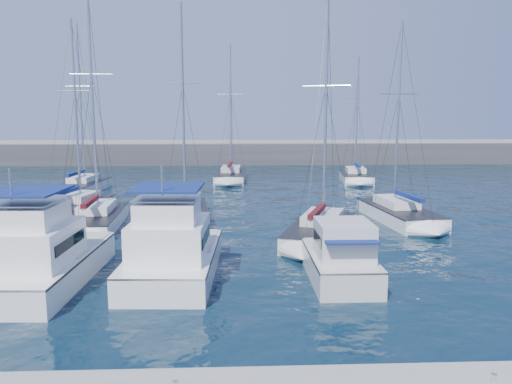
{
  "coord_description": "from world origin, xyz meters",
  "views": [
    {
      "loc": [
        1.49,
        -22.44,
        7.34
      ],
      "look_at": [
        2.67,
        5.15,
        3.0
      ],
      "focal_mm": 35.0,
      "sensor_mm": 36.0,
      "label": 1
    }
  ],
  "objects_px": {
    "sailboat_mid_a": "(77,208)",
    "sailboat_back_c": "(356,177)",
    "motor_yacht_stbd_inner": "(173,254)",
    "motor_yacht_port_inner": "(40,260)",
    "sailboat_back_a": "(82,186)",
    "sailboat_back_b": "(231,176)",
    "sailboat_mid_c": "(186,212)",
    "sailboat_mid_d": "(321,231)",
    "motor_yacht_stbd_outer": "(341,261)",
    "sailboat_mid_e": "(399,214)",
    "sailboat_mid_b": "(96,219)"
  },
  "relations": [
    {
      "from": "sailboat_mid_a",
      "to": "sailboat_back_c",
      "type": "bearing_deg",
      "value": 44.01
    },
    {
      "from": "sailboat_back_c",
      "to": "motor_yacht_stbd_inner",
      "type": "bearing_deg",
      "value": -109.84
    },
    {
      "from": "motor_yacht_port_inner",
      "to": "motor_yacht_stbd_inner",
      "type": "bearing_deg",
      "value": 9.29
    },
    {
      "from": "sailboat_back_a",
      "to": "sailboat_back_c",
      "type": "relative_size",
      "value": 1.16
    },
    {
      "from": "motor_yacht_port_inner",
      "to": "sailboat_back_b",
      "type": "relative_size",
      "value": 0.58
    },
    {
      "from": "sailboat_mid_a",
      "to": "sailboat_mid_c",
      "type": "bearing_deg",
      "value": -4.1
    },
    {
      "from": "sailboat_mid_a",
      "to": "sailboat_mid_d",
      "type": "xyz_separation_m",
      "value": [
        16.7,
        -8.04,
        -0.01
      ]
    },
    {
      "from": "motor_yacht_stbd_outer",
      "to": "sailboat_back_a",
      "type": "bearing_deg",
      "value": 126.29
    },
    {
      "from": "motor_yacht_stbd_inner",
      "to": "sailboat_mid_e",
      "type": "bearing_deg",
      "value": 42.21
    },
    {
      "from": "motor_yacht_stbd_inner",
      "to": "sailboat_mid_d",
      "type": "height_order",
      "value": "sailboat_mid_d"
    },
    {
      "from": "motor_yacht_port_inner",
      "to": "sailboat_back_a",
      "type": "distance_m",
      "value": 26.97
    },
    {
      "from": "sailboat_mid_e",
      "to": "sailboat_mid_c",
      "type": "bearing_deg",
      "value": 169.25
    },
    {
      "from": "motor_yacht_stbd_outer",
      "to": "sailboat_mid_b",
      "type": "bearing_deg",
      "value": 140.98
    },
    {
      "from": "sailboat_mid_a",
      "to": "sailboat_back_b",
      "type": "xyz_separation_m",
      "value": [
        11.19,
        18.58,
        -0.01
      ]
    },
    {
      "from": "sailboat_back_b",
      "to": "motor_yacht_stbd_inner",
      "type": "bearing_deg",
      "value": -91.16
    },
    {
      "from": "sailboat_mid_b",
      "to": "motor_yacht_port_inner",
      "type": "bearing_deg",
      "value": -89.85
    },
    {
      "from": "motor_yacht_stbd_inner",
      "to": "sailboat_back_a",
      "type": "height_order",
      "value": "sailboat_back_a"
    },
    {
      "from": "sailboat_mid_c",
      "to": "sailboat_mid_a",
      "type": "bearing_deg",
      "value": 159.56
    },
    {
      "from": "motor_yacht_stbd_outer",
      "to": "sailboat_mid_c",
      "type": "bearing_deg",
      "value": 121.29
    },
    {
      "from": "motor_yacht_stbd_inner",
      "to": "sailboat_mid_a",
      "type": "xyz_separation_m",
      "value": [
        -8.83,
        14.76,
        -0.61
      ]
    },
    {
      "from": "motor_yacht_stbd_outer",
      "to": "sailboat_mid_b",
      "type": "distance_m",
      "value": 17.75
    },
    {
      "from": "sailboat_mid_e",
      "to": "sailboat_back_b",
      "type": "relative_size",
      "value": 0.91
    },
    {
      "from": "motor_yacht_stbd_inner",
      "to": "sailboat_back_a",
      "type": "xyz_separation_m",
      "value": [
        -11.67,
        25.59,
        -0.6
      ]
    },
    {
      "from": "sailboat_mid_c",
      "to": "sailboat_back_c",
      "type": "xyz_separation_m",
      "value": [
        16.7,
        19.04,
        -0.02
      ]
    },
    {
      "from": "sailboat_mid_d",
      "to": "sailboat_back_a",
      "type": "relative_size",
      "value": 0.9
    },
    {
      "from": "sailboat_mid_a",
      "to": "sailboat_back_a",
      "type": "height_order",
      "value": "sailboat_back_a"
    },
    {
      "from": "motor_yacht_stbd_outer",
      "to": "sailboat_back_c",
      "type": "xyz_separation_m",
      "value": [
        8.58,
        32.55,
        -0.42
      ]
    },
    {
      "from": "motor_yacht_stbd_outer",
      "to": "sailboat_mid_a",
      "type": "height_order",
      "value": "sailboat_mid_a"
    },
    {
      "from": "motor_yacht_port_inner",
      "to": "sailboat_back_b",
      "type": "bearing_deg",
      "value": 79.24
    },
    {
      "from": "sailboat_mid_e",
      "to": "sailboat_back_c",
      "type": "bearing_deg",
      "value": 78.31
    },
    {
      "from": "motor_yacht_stbd_outer",
      "to": "sailboat_back_a",
      "type": "xyz_separation_m",
      "value": [
        -19.13,
        26.33,
        -0.41
      ]
    },
    {
      "from": "sailboat_mid_a",
      "to": "sailboat_back_b",
      "type": "bearing_deg",
      "value": 68.52
    },
    {
      "from": "motor_yacht_port_inner",
      "to": "sailboat_mid_a",
      "type": "bearing_deg",
      "value": 104.25
    },
    {
      "from": "motor_yacht_stbd_outer",
      "to": "sailboat_mid_d",
      "type": "bearing_deg",
      "value": 87.1
    },
    {
      "from": "sailboat_mid_e",
      "to": "sailboat_back_a",
      "type": "height_order",
      "value": "sailboat_back_a"
    },
    {
      "from": "sailboat_mid_a",
      "to": "sailboat_mid_e",
      "type": "bearing_deg",
      "value": 1.8
    },
    {
      "from": "motor_yacht_port_inner",
      "to": "sailboat_back_b",
      "type": "height_order",
      "value": "sailboat_back_b"
    },
    {
      "from": "sailboat_mid_b",
      "to": "sailboat_mid_e",
      "type": "distance_m",
      "value": 20.44
    },
    {
      "from": "sailboat_mid_a",
      "to": "sailboat_back_b",
      "type": "relative_size",
      "value": 0.95
    },
    {
      "from": "motor_yacht_port_inner",
      "to": "sailboat_back_b",
      "type": "distance_m",
      "value": 34.93
    },
    {
      "from": "sailboat_mid_c",
      "to": "sailboat_back_b",
      "type": "distance_m",
      "value": 20.79
    },
    {
      "from": "sailboat_back_c",
      "to": "sailboat_mid_d",
      "type": "bearing_deg",
      "value": -101.11
    },
    {
      "from": "sailboat_mid_d",
      "to": "motor_yacht_port_inner",
      "type": "bearing_deg",
      "value": -131.46
    },
    {
      "from": "motor_yacht_stbd_outer",
      "to": "sailboat_back_b",
      "type": "distance_m",
      "value": 34.46
    },
    {
      "from": "sailboat_mid_c",
      "to": "sailboat_back_a",
      "type": "distance_m",
      "value": 16.9
    },
    {
      "from": "sailboat_back_a",
      "to": "motor_yacht_port_inner",
      "type": "bearing_deg",
      "value": -72.55
    },
    {
      "from": "motor_yacht_stbd_inner",
      "to": "sailboat_mid_b",
      "type": "xyz_separation_m",
      "value": [
        -6.27,
        10.5,
        -0.6
      ]
    },
    {
      "from": "sailboat_mid_d",
      "to": "sailboat_back_c",
      "type": "relative_size",
      "value": 1.04
    },
    {
      "from": "motor_yacht_stbd_inner",
      "to": "sailboat_back_b",
      "type": "relative_size",
      "value": 0.54
    },
    {
      "from": "motor_yacht_stbd_inner",
      "to": "sailboat_mid_c",
      "type": "relative_size",
      "value": 0.54
    }
  ]
}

